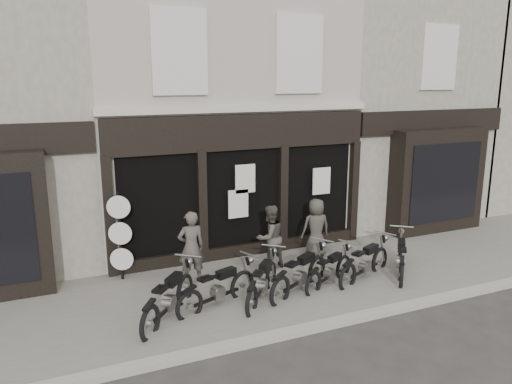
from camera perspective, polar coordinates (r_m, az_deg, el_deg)
name	(u,v)px	position (r m, az deg, el deg)	size (l,w,h in m)	color
ground_plane	(294,302)	(11.23, 4.42, -12.46)	(90.00, 90.00, 0.00)	#2D2B28
pavement	(277,285)	(11.93, 2.36, -10.53)	(30.00, 4.20, 0.12)	#645F58
kerb	(324,325)	(10.24, 7.83, -14.81)	(30.00, 0.25, 0.13)	gray
central_building	(206,102)	(15.65, -5.77, 10.21)	(7.30, 6.22, 8.34)	#A39A8C
neighbour_right	(376,100)	(18.58, 13.56, 10.22)	(5.60, 6.73, 8.34)	#9F9986
motorcycle_0	(169,302)	(10.37, -9.90, -12.24)	(1.67, 1.88, 1.08)	black
motorcycle_1	(218,292)	(10.74, -4.36, -11.29)	(2.03, 1.05, 1.02)	black
motorcycle_2	(262,285)	(11.05, 0.72, -10.55)	(1.58, 1.75, 1.02)	black
motorcycle_3	(300,277)	(11.43, 5.05, -9.65)	(2.05, 1.35, 1.08)	black
motorcycle_4	(330,273)	(11.89, 8.41, -9.13)	(1.80, 1.12, 0.93)	black
motorcycle_5	(365,266)	(12.36, 12.35, -8.22)	(2.02, 1.15, 1.03)	black
motorcycle_6	(401,261)	(12.89, 16.21, -7.53)	(1.56, 1.83, 1.04)	black
man_left	(191,247)	(11.71, -7.42, -6.27)	(0.63, 0.41, 1.72)	#47403A
man_centre	(270,237)	(12.45, 1.58, -5.19)	(0.79, 0.62, 1.63)	#443E37
man_right	(316,228)	(13.38, 6.85, -4.08)	(0.77, 0.50, 1.58)	#3C3832
advert_sign_post	(120,240)	(12.15, -15.24, -5.35)	(0.53, 0.35, 2.24)	black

